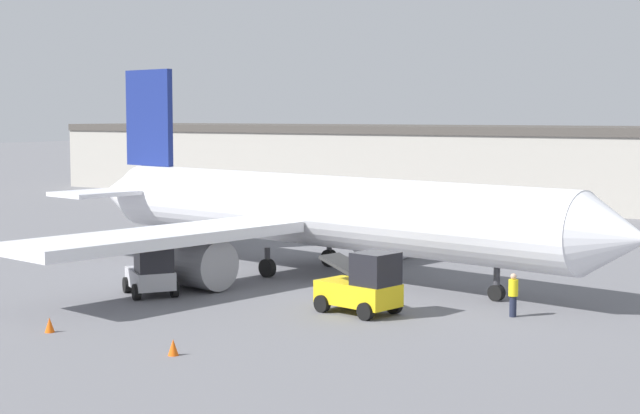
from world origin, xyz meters
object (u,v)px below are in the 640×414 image
object	(u,v)px
airplane	(306,212)
ground_crew_worker	(513,294)
belt_loader_truck	(363,285)
safety_cone_far	(173,347)
baggage_tug	(151,273)
safety_cone_near	(50,325)

from	to	relation	value
airplane	ground_crew_worker	world-z (taller)	airplane
belt_loader_truck	safety_cone_far	xyz separation A→B (m)	(-1.77, -9.29, -0.90)
belt_loader_truck	baggage_tug	bearing A→B (deg)	-160.10
safety_cone_near	safety_cone_far	distance (m)	6.11
belt_loader_truck	safety_cone_near	size ratio (longest dim) A/B	6.41
belt_loader_truck	safety_cone_far	size ratio (longest dim) A/B	6.41
baggage_tug	belt_loader_truck	distance (m)	9.92
baggage_tug	safety_cone_near	world-z (taller)	baggage_tug
ground_crew_worker	baggage_tug	xyz separation A→B (m)	(-14.99, -4.50, 0.10)
ground_crew_worker	safety_cone_near	bearing A→B (deg)	-107.99
airplane	safety_cone_far	xyz separation A→B (m)	(5.86, -16.51, -2.82)
ground_crew_worker	belt_loader_truck	size ratio (longest dim) A/B	0.49
ground_crew_worker	baggage_tug	bearing A→B (deg)	-133.58
airplane	safety_cone_near	size ratio (longest dim) A/B	63.84
safety_cone_near	safety_cone_far	xyz separation A→B (m)	(6.11, -0.11, 0.00)
airplane	ground_crew_worker	xyz separation A→B (m)	(12.86, -4.48, -2.17)
airplane	baggage_tug	xyz separation A→B (m)	(-2.14, -8.98, -2.07)
safety_cone_far	belt_loader_truck	bearing A→B (deg)	79.21
safety_cone_far	baggage_tug	bearing A→B (deg)	136.72
belt_loader_truck	safety_cone_far	world-z (taller)	belt_loader_truck
ground_crew_worker	belt_loader_truck	xyz separation A→B (m)	(-5.23, -2.75, 0.25)
safety_cone_near	ground_crew_worker	bearing A→B (deg)	42.29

